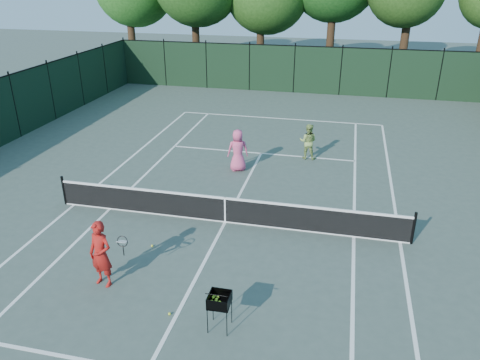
% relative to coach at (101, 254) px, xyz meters
% --- Properties ---
extents(ground, '(90.00, 90.00, 0.00)m').
position_rel_coach_xyz_m(ground, '(2.26, 3.88, -0.92)').
color(ground, '#425147').
rests_on(ground, ground).
extents(sideline_doubles_left, '(0.10, 23.77, 0.01)m').
position_rel_coach_xyz_m(sideline_doubles_left, '(-3.22, 3.88, -0.91)').
color(sideline_doubles_left, white).
rests_on(sideline_doubles_left, ground).
extents(sideline_doubles_right, '(0.10, 23.77, 0.01)m').
position_rel_coach_xyz_m(sideline_doubles_right, '(7.75, 3.88, -0.91)').
color(sideline_doubles_right, white).
rests_on(sideline_doubles_right, ground).
extents(sideline_singles_left, '(0.10, 23.77, 0.01)m').
position_rel_coach_xyz_m(sideline_singles_left, '(-1.85, 3.88, -0.91)').
color(sideline_singles_left, white).
rests_on(sideline_singles_left, ground).
extents(sideline_singles_right, '(0.10, 23.77, 0.01)m').
position_rel_coach_xyz_m(sideline_singles_right, '(6.38, 3.88, -0.91)').
color(sideline_singles_right, white).
rests_on(sideline_singles_right, ground).
extents(baseline_far, '(10.97, 0.10, 0.01)m').
position_rel_coach_xyz_m(baseline_far, '(2.26, 15.76, -0.91)').
color(baseline_far, white).
rests_on(baseline_far, ground).
extents(service_line_far, '(8.23, 0.10, 0.01)m').
position_rel_coach_xyz_m(service_line_far, '(2.26, 10.28, -0.91)').
color(service_line_far, white).
rests_on(service_line_far, ground).
extents(center_service_line, '(0.10, 12.80, 0.01)m').
position_rel_coach_xyz_m(center_service_line, '(2.26, 3.88, -0.91)').
color(center_service_line, white).
rests_on(center_service_line, ground).
extents(tennis_net, '(11.69, 0.09, 1.06)m').
position_rel_coach_xyz_m(tennis_net, '(2.26, 3.88, -0.44)').
color(tennis_net, black).
rests_on(tennis_net, ground).
extents(fence_far, '(24.00, 0.05, 3.00)m').
position_rel_coach_xyz_m(fence_far, '(2.26, 21.88, 0.58)').
color(fence_far, black).
rests_on(fence_far, ground).
extents(coach, '(1.04, 0.58, 1.83)m').
position_rel_coach_xyz_m(coach, '(0.00, 0.00, 0.00)').
color(coach, '#B01814').
rests_on(coach, ground).
extents(player_pink, '(0.98, 0.80, 1.74)m').
position_rel_coach_xyz_m(player_pink, '(1.68, 8.18, -0.05)').
color(player_pink, '#E55081').
rests_on(player_pink, ground).
extents(player_green, '(0.79, 0.63, 1.56)m').
position_rel_coach_xyz_m(player_green, '(4.32, 10.15, -0.14)').
color(player_green, '#8AA753').
rests_on(player_green, ground).
extents(ball_hopper, '(0.51, 0.51, 0.94)m').
position_rel_coach_xyz_m(ball_hopper, '(3.39, -0.92, -0.13)').
color(ball_hopper, black).
rests_on(ball_hopper, ground).
extents(loose_ball_near_cart, '(0.07, 0.07, 0.07)m').
position_rel_coach_xyz_m(loose_ball_near_cart, '(2.10, -0.78, -0.88)').
color(loose_ball_near_cart, '#D2E32E').
rests_on(loose_ball_near_cart, ground).
extents(loose_ball_midcourt, '(0.07, 0.07, 0.07)m').
position_rel_coach_xyz_m(loose_ball_midcourt, '(0.51, 1.95, -0.88)').
color(loose_ball_midcourt, yellow).
rests_on(loose_ball_midcourt, ground).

